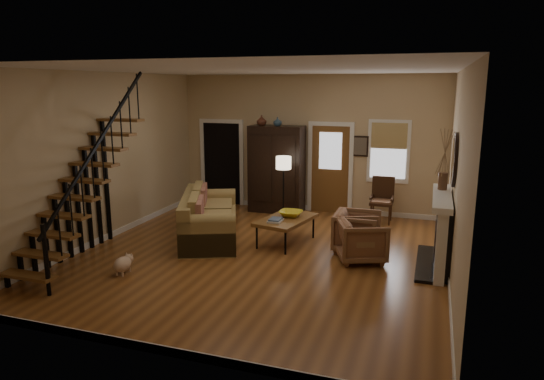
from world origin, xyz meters
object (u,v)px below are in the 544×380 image
(armoire, at_px, (277,169))
(sofa, at_px, (210,217))
(armchair_right, at_px, (357,232))
(side_chair, at_px, (382,200))
(coffee_table, at_px, (286,231))
(floor_lamp, at_px, (283,189))
(armchair_left, at_px, (362,241))

(armoire, xyz_separation_m, sofa, (-0.61, -2.50, -0.60))
(armchair_right, bearing_deg, sofa, 92.87)
(armoire, xyz_separation_m, side_chair, (2.55, -0.20, -0.54))
(sofa, relative_size, side_chair, 2.37)
(sofa, bearing_deg, coffee_table, -16.18)
(coffee_table, xyz_separation_m, floor_lamp, (-0.53, 1.52, 0.49))
(coffee_table, bearing_deg, armchair_left, -18.36)
(sofa, relative_size, floor_lamp, 1.62)
(armchair_left, distance_m, floor_lamp, 2.92)
(armchair_right, xyz_separation_m, side_chair, (0.22, 2.13, 0.13))
(coffee_table, relative_size, armchair_left, 1.64)
(sofa, distance_m, coffee_table, 1.58)
(armchair_left, bearing_deg, side_chair, -22.50)
(coffee_table, relative_size, armchair_right, 1.61)
(armchair_left, relative_size, armchair_right, 0.98)
(sofa, relative_size, coffee_table, 1.82)
(coffee_table, bearing_deg, armchair_right, -0.68)
(armchair_right, bearing_deg, side_chair, -6.35)
(armoire, height_order, coffee_table, armoire)
(armchair_left, distance_m, armchair_right, 0.52)
(side_chair, bearing_deg, floor_lamp, -164.39)
(armoire, distance_m, armchair_right, 3.36)
(armchair_left, xyz_separation_m, floor_lamp, (-2.07, 2.03, 0.37))
(armoire, xyz_separation_m, armchair_right, (2.33, -2.33, -0.67))
(sofa, xyz_separation_m, floor_lamp, (1.03, 1.70, 0.29))
(armoire, distance_m, side_chair, 2.61)
(armoire, relative_size, armchair_left, 2.58)
(armoire, relative_size, floor_lamp, 1.41)
(coffee_table, height_order, armchair_right, armchair_right)
(coffee_table, distance_m, floor_lamp, 1.68)
(sofa, xyz_separation_m, armchair_right, (2.94, 0.17, -0.07))
(armchair_right, xyz_separation_m, floor_lamp, (-1.91, 1.53, 0.37))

